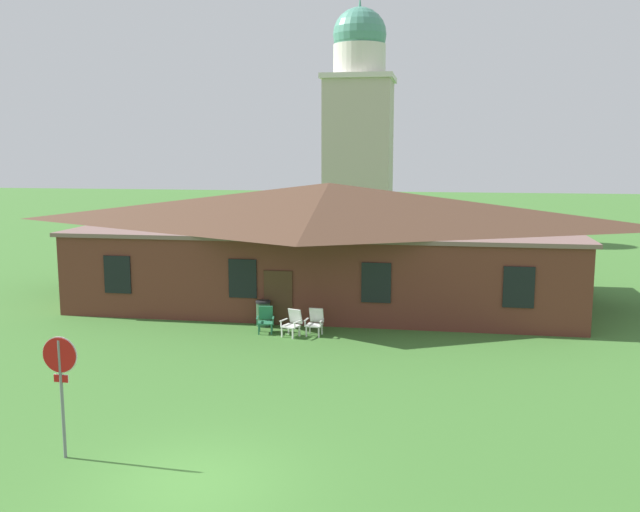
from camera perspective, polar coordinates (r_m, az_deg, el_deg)
ground_plane at (r=14.74m, az=-10.53°, el=-18.05°), size 200.00×200.00×0.00m
brick_building at (r=30.71m, az=0.74°, el=1.31°), size 21.25×10.40×5.19m
dome_tower at (r=51.78m, az=3.23°, el=10.29°), size 5.18×5.18×17.71m
stop_sign at (r=15.89m, az=-20.64°, el=-8.98°), size 0.81×0.07×2.71m
lawn_chair_by_porch at (r=25.42m, az=-4.52°, el=-5.20°), size 0.71×0.75×0.96m
lawn_chair_near_door at (r=24.88m, az=-2.29°, el=-5.49°), size 0.77×0.82×0.96m
lawn_chair_left_end at (r=25.01m, az=-0.40°, el=-5.41°), size 0.68×0.72×0.96m
trash_bin at (r=26.31m, az=-4.71°, el=-4.73°), size 0.56×0.56×0.98m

